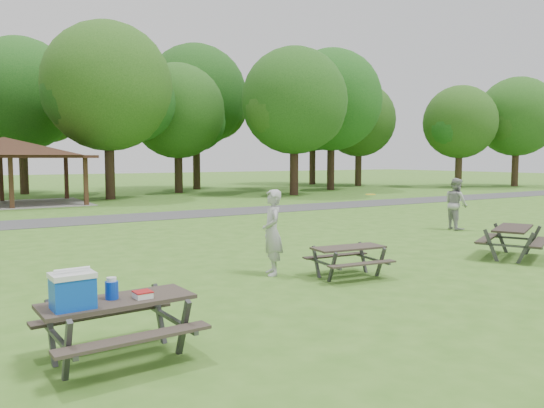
{
  "coord_description": "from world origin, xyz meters",
  "views": [
    {
      "loc": [
        -6.94,
        -8.78,
        2.62
      ],
      "look_at": [
        1.0,
        4.0,
        1.3
      ],
      "focal_mm": 35.0,
      "sensor_mm": 36.0,
      "label": 1
    }
  ],
  "objects_px": {
    "picnic_table_middle": "(348,254)",
    "frisbee_catcher": "(456,204)",
    "frisbee_thrower": "(272,232)",
    "picnic_table_near": "(104,305)"
  },
  "relations": [
    {
      "from": "picnic_table_middle",
      "to": "frisbee_catcher",
      "type": "height_order",
      "value": "frisbee_catcher"
    },
    {
      "from": "frisbee_thrower",
      "to": "picnic_table_near",
      "type": "bearing_deg",
      "value": -34.64
    },
    {
      "from": "picnic_table_middle",
      "to": "frisbee_thrower",
      "type": "bearing_deg",
      "value": 140.71
    },
    {
      "from": "picnic_table_near",
      "to": "frisbee_catcher",
      "type": "xyz_separation_m",
      "value": [
        14.19,
        6.11,
        0.18
      ]
    },
    {
      "from": "picnic_table_middle",
      "to": "frisbee_thrower",
      "type": "xyz_separation_m",
      "value": [
        -1.31,
        1.07,
        0.44
      ]
    },
    {
      "from": "picnic_table_near",
      "to": "frisbee_thrower",
      "type": "xyz_separation_m",
      "value": [
        4.53,
        3.25,
        0.2
      ]
    },
    {
      "from": "picnic_table_near",
      "to": "picnic_table_middle",
      "type": "xyz_separation_m",
      "value": [
        5.83,
        2.19,
        -0.25
      ]
    },
    {
      "from": "picnic_table_middle",
      "to": "frisbee_catcher",
      "type": "xyz_separation_m",
      "value": [
        8.36,
        3.93,
        0.43
      ]
    },
    {
      "from": "picnic_table_middle",
      "to": "frisbee_catcher",
      "type": "distance_m",
      "value": 9.25
    },
    {
      "from": "frisbee_thrower",
      "to": "frisbee_catcher",
      "type": "relative_size",
      "value": 1.02
    }
  ]
}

